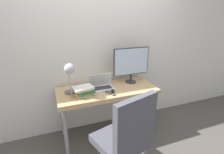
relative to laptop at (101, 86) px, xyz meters
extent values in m
plane|color=#514C47|center=(0.07, -0.34, -0.82)|extent=(12.00, 12.00, 0.00)
cube|color=silver|center=(0.07, 0.33, 0.48)|extent=(8.00, 0.05, 2.60)
cube|color=tan|center=(0.07, -0.04, -0.08)|extent=(1.40, 0.61, 0.06)
cylinder|color=gray|center=(-0.57, -0.28, -0.46)|extent=(0.05, 0.05, 0.71)
cylinder|color=gray|center=(0.71, -0.28, -0.46)|extent=(0.05, 0.05, 0.71)
cylinder|color=gray|center=(-0.57, 0.21, -0.46)|extent=(0.05, 0.05, 0.71)
cylinder|color=gray|center=(0.71, 0.21, -0.46)|extent=(0.05, 0.05, 0.71)
cube|color=silver|center=(0.00, -0.02, -0.04)|extent=(0.33, 0.21, 0.02)
cube|color=#2D2D33|center=(0.00, -0.02, -0.03)|extent=(0.28, 0.12, 0.00)
cube|color=silver|center=(0.00, 0.05, 0.07)|extent=(0.33, 0.08, 0.20)
cube|color=silver|center=(0.00, 0.04, 0.07)|extent=(0.30, 0.06, 0.17)
cylinder|color=#333338|center=(0.50, 0.08, -0.04)|extent=(0.17, 0.17, 0.01)
cylinder|color=#333338|center=(0.50, 0.08, 0.03)|extent=(0.04, 0.04, 0.13)
cube|color=#333338|center=(0.50, 0.08, 0.29)|extent=(0.56, 0.02, 0.41)
cube|color=silver|center=(0.50, 0.07, 0.29)|extent=(0.54, 0.00, 0.39)
cylinder|color=#4C4C51|center=(-0.44, 0.02, -0.04)|extent=(0.14, 0.14, 0.02)
cylinder|color=#99999E|center=(-0.44, -0.07, 0.16)|extent=(0.02, 0.19, 0.38)
sphere|color=#B2B2B7|center=(-0.44, -0.16, 0.34)|extent=(0.13, 0.13, 0.13)
sphere|color=black|center=(-0.01, -0.44, -0.79)|extent=(0.05, 0.05, 0.05)
cube|color=#4C4C56|center=(-0.02, -0.74, -0.36)|extent=(0.65, 0.62, 0.09)
cube|color=#4C4C56|center=(0.04, -0.95, -0.03)|extent=(0.50, 0.21, 0.56)
cube|color=silver|center=(-0.28, -0.15, -0.04)|extent=(0.19, 0.13, 0.02)
cube|color=gold|center=(-0.29, -0.13, -0.01)|extent=(0.21, 0.19, 0.03)
cube|color=#286B47|center=(-0.26, -0.14, 0.01)|extent=(0.24, 0.22, 0.02)
cube|color=gold|center=(-0.28, -0.13, 0.04)|extent=(0.20, 0.17, 0.03)
cube|color=silver|center=(-0.29, -0.14, 0.06)|extent=(0.27, 0.22, 0.03)
cube|color=#4C4C51|center=(0.06, -0.21, -0.04)|extent=(0.10, 0.17, 0.02)
cube|color=black|center=(0.10, -0.19, -0.04)|extent=(0.08, 0.14, 0.02)
camera|label=1|loc=(-0.67, -2.19, 0.96)|focal=28.00mm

